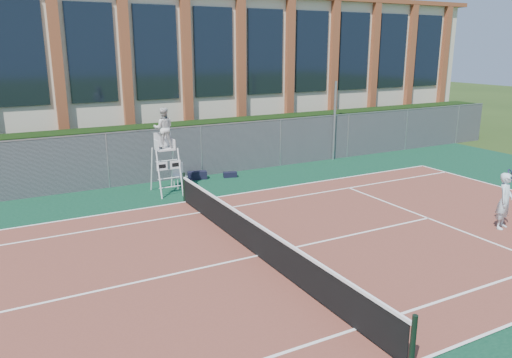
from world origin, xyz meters
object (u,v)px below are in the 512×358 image
tennis_player (505,201)px  umpire_chair (164,131)px  plastic_chair (179,173)px  steel_pole (334,121)px

tennis_player → umpire_chair: bearing=132.0°
umpire_chair → plastic_chair: (0.71, 0.51, -1.85)m
steel_pole → plastic_chair: (-8.54, -1.14, -1.35)m
steel_pole → plastic_chair: 8.72m
steel_pole → umpire_chair: steel_pole is taller
steel_pole → tennis_player: steel_pole is taller
steel_pole → tennis_player: size_ratio=2.19×
steel_pole → plastic_chair: steel_pole is taller
umpire_chair → steel_pole: bearing=10.1°
umpire_chair → tennis_player: (7.92, -8.78, -1.52)m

